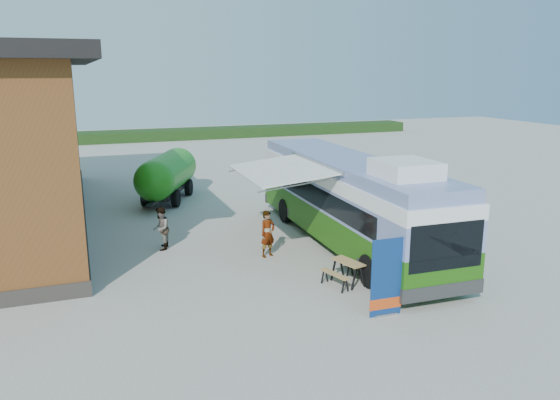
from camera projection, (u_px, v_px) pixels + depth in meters
name	position (u px, v px, depth m)	size (l,w,h in m)	color
ground	(290.00, 270.00, 18.77)	(100.00, 100.00, 0.00)	#BCB7AD
hedge	(228.00, 132.00, 56.02)	(40.00, 3.00, 1.00)	#264419
bus	(348.00, 198.00, 21.11)	(3.08, 12.95, 3.96)	#2D6C12
awning	(286.00, 176.00, 20.27)	(3.12, 4.92, 0.56)	white
banner	(386.00, 285.00, 15.06)	(0.98, 0.20, 2.25)	navy
picnic_table	(348.00, 267.00, 17.42)	(1.59, 1.49, 0.76)	tan
person_a	(268.00, 234.00, 19.94)	(0.63, 0.42, 1.73)	#999999
person_b	(161.00, 229.00, 20.72)	(0.81, 0.63, 1.66)	#999999
slurry_tanker	(167.00, 174.00, 28.43)	(3.85, 6.24, 2.49)	#218A19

